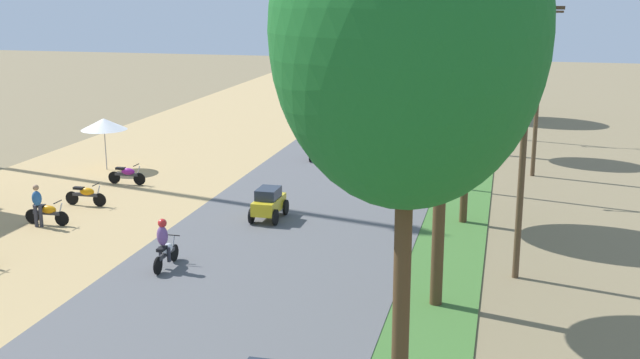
{
  "coord_description": "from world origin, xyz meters",
  "views": [
    {
      "loc": [
        7.34,
        -7.71,
        8.78
      ],
      "look_at": [
        0.58,
        20.46,
        1.61
      ],
      "focal_mm": 43.98,
      "sensor_mm": 36.0,
      "label": 1
    }
  ],
  "objects_px": {
    "vendor_umbrella": "(104,124)",
    "streetlamp_near": "(471,82)",
    "median_tree_second": "(445,47)",
    "utility_pole_far": "(538,86)",
    "parked_motorbike_sixth": "(86,194)",
    "utility_pole_near": "(524,134)",
    "motorbike_ahead_third": "(165,245)",
    "median_tree_third": "(470,66)",
    "car_van_white": "(430,129)",
    "median_tree_fourth": "(481,22)",
    "car_hatchback_yellow": "(269,202)",
    "pedestrian_on_shoulder": "(37,203)",
    "motorbike_ahead_fourth": "(313,145)",
    "median_tree_fifth": "(481,34)",
    "parked_motorbike_fifth": "(47,212)",
    "parked_motorbike_seventh": "(127,174)",
    "median_tree_nearest": "(409,32)",
    "streetlamp_mid": "(483,54)"
  },
  "relations": [
    {
      "from": "median_tree_second",
      "to": "utility_pole_far",
      "type": "height_order",
      "value": "median_tree_second"
    },
    {
      "from": "parked_motorbike_sixth",
      "to": "median_tree_second",
      "type": "xyz_separation_m",
      "value": [
        14.81,
        -6.88,
        6.67
      ]
    },
    {
      "from": "parked_motorbike_sixth",
      "to": "vendor_umbrella",
      "type": "relative_size",
      "value": 0.71
    },
    {
      "from": "median_tree_second",
      "to": "utility_pole_far",
      "type": "xyz_separation_m",
      "value": [
        3.02,
        16.76,
        -2.96
      ]
    },
    {
      "from": "median_tree_third",
      "to": "motorbike_ahead_third",
      "type": "distance_m",
      "value": 12.61
    },
    {
      "from": "parked_motorbike_sixth",
      "to": "median_tree_fourth",
      "type": "xyz_separation_m",
      "value": [
        14.93,
        14.68,
        6.41
      ]
    },
    {
      "from": "car_hatchback_yellow",
      "to": "car_van_white",
      "type": "height_order",
      "value": "car_van_white"
    },
    {
      "from": "parked_motorbike_fifth",
      "to": "utility_pole_far",
      "type": "bearing_deg",
      "value": 35.16
    },
    {
      "from": "parked_motorbike_fifth",
      "to": "motorbike_ahead_fourth",
      "type": "distance_m",
      "value": 14.98
    },
    {
      "from": "median_tree_second",
      "to": "motorbike_ahead_fourth",
      "type": "relative_size",
      "value": 5.23
    },
    {
      "from": "parked_motorbike_sixth",
      "to": "motorbike_ahead_fourth",
      "type": "relative_size",
      "value": 1.0
    },
    {
      "from": "utility_pole_near",
      "to": "utility_pole_far",
      "type": "bearing_deg",
      "value": 86.63
    },
    {
      "from": "median_tree_third",
      "to": "car_van_white",
      "type": "height_order",
      "value": "median_tree_third"
    },
    {
      "from": "parked_motorbike_seventh",
      "to": "median_tree_fifth",
      "type": "xyz_separation_m",
      "value": [
        14.55,
        23.08,
        5.11
      ]
    },
    {
      "from": "median_tree_fourth",
      "to": "car_hatchback_yellow",
      "type": "bearing_deg",
      "value": -115.66
    },
    {
      "from": "median_tree_nearest",
      "to": "utility_pole_near",
      "type": "bearing_deg",
      "value": 78.3
    },
    {
      "from": "median_tree_nearest",
      "to": "parked_motorbike_fifth",
      "type": "bearing_deg",
      "value": 141.23
    },
    {
      "from": "median_tree_fifth",
      "to": "streetlamp_near",
      "type": "height_order",
      "value": "median_tree_fifth"
    },
    {
      "from": "median_tree_fourth",
      "to": "streetlamp_near",
      "type": "relative_size",
      "value": 1.08
    },
    {
      "from": "parked_motorbike_fifth",
      "to": "median_tree_fourth",
      "type": "xyz_separation_m",
      "value": [
        14.98,
        17.39,
        6.41
      ]
    },
    {
      "from": "median_tree_second",
      "to": "vendor_umbrella",
      "type": "bearing_deg",
      "value": 142.97
    },
    {
      "from": "median_tree_second",
      "to": "utility_pole_far",
      "type": "distance_m",
      "value": 17.29
    },
    {
      "from": "median_tree_fourth",
      "to": "motorbike_ahead_fourth",
      "type": "relative_size",
      "value": 4.99
    },
    {
      "from": "median_tree_third",
      "to": "motorbike_ahead_third",
      "type": "height_order",
      "value": "median_tree_third"
    },
    {
      "from": "car_hatchback_yellow",
      "to": "utility_pole_near",
      "type": "bearing_deg",
      "value": -23.28
    },
    {
      "from": "streetlamp_mid",
      "to": "vendor_umbrella",
      "type": "bearing_deg",
      "value": -142.01
    },
    {
      "from": "car_hatchback_yellow",
      "to": "motorbike_ahead_fourth",
      "type": "xyz_separation_m",
      "value": [
        -0.9,
        10.67,
        0.11
      ]
    },
    {
      "from": "streetlamp_near",
      "to": "car_hatchback_yellow",
      "type": "bearing_deg",
      "value": -137.87
    },
    {
      "from": "parked_motorbike_fifth",
      "to": "pedestrian_on_shoulder",
      "type": "xyz_separation_m",
      "value": [
        -0.18,
        -0.31,
        0.41
      ]
    },
    {
      "from": "parked_motorbike_sixth",
      "to": "pedestrian_on_shoulder",
      "type": "height_order",
      "value": "pedestrian_on_shoulder"
    },
    {
      "from": "pedestrian_on_shoulder",
      "to": "utility_pole_near",
      "type": "distance_m",
      "value": 17.64
    },
    {
      "from": "streetlamp_mid",
      "to": "motorbike_ahead_fourth",
      "type": "xyz_separation_m",
      "value": [
        -7.99,
        -9.06,
        -4.06
      ]
    },
    {
      "from": "median_tree_third",
      "to": "car_van_white",
      "type": "bearing_deg",
      "value": 100.81
    },
    {
      "from": "median_tree_second",
      "to": "utility_pole_near",
      "type": "height_order",
      "value": "median_tree_second"
    },
    {
      "from": "parked_motorbike_fifth",
      "to": "median_tree_fourth",
      "type": "distance_m",
      "value": 23.83
    },
    {
      "from": "parked_motorbike_fifth",
      "to": "median_tree_fifth",
      "type": "relative_size",
      "value": 0.21
    },
    {
      "from": "utility_pole_near",
      "to": "motorbike_ahead_fourth",
      "type": "bearing_deg",
      "value": 124.6
    },
    {
      "from": "utility_pole_near",
      "to": "motorbike_ahead_third",
      "type": "xyz_separation_m",
      "value": [
        -10.79,
        -1.97,
        -3.67
      ]
    },
    {
      "from": "streetlamp_near",
      "to": "utility_pole_near",
      "type": "xyz_separation_m",
      "value": [
        2.1,
        -10.37,
        -0.27
      ]
    },
    {
      "from": "median_tree_third",
      "to": "vendor_umbrella",
      "type": "bearing_deg",
      "value": 164.71
    },
    {
      "from": "parked_motorbike_sixth",
      "to": "parked_motorbike_seventh",
      "type": "height_order",
      "value": "same"
    },
    {
      "from": "parked_motorbike_seventh",
      "to": "median_tree_fifth",
      "type": "distance_m",
      "value": 27.75
    },
    {
      "from": "pedestrian_on_shoulder",
      "to": "median_tree_fifth",
      "type": "relative_size",
      "value": 0.19
    },
    {
      "from": "vendor_umbrella",
      "to": "motorbike_ahead_fourth",
      "type": "relative_size",
      "value": 1.4
    },
    {
      "from": "median_tree_nearest",
      "to": "utility_pole_near",
      "type": "distance_m",
      "value": 11.36
    },
    {
      "from": "pedestrian_on_shoulder",
      "to": "median_tree_fifth",
      "type": "distance_m",
      "value": 33.53
    },
    {
      "from": "streetlamp_mid",
      "to": "motorbike_ahead_fourth",
      "type": "relative_size",
      "value": 4.72
    },
    {
      "from": "utility_pole_near",
      "to": "motorbike_ahead_third",
      "type": "distance_m",
      "value": 11.57
    },
    {
      "from": "vendor_umbrella",
      "to": "streetlamp_near",
      "type": "distance_m",
      "value": 17.47
    },
    {
      "from": "pedestrian_on_shoulder",
      "to": "motorbike_ahead_fourth",
      "type": "xyz_separation_m",
      "value": [
        7.16,
        13.56,
        -0.11
      ]
    }
  ]
}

